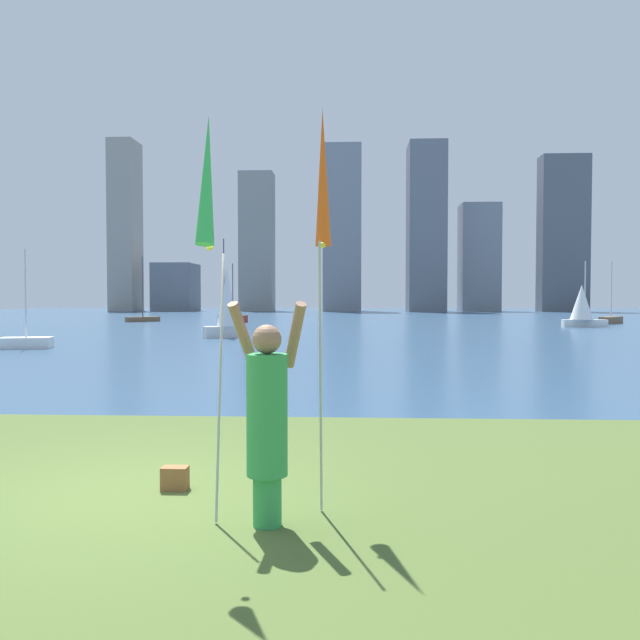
{
  "coord_description": "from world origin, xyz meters",
  "views": [
    {
      "loc": [
        2.35,
        -6.45,
        2.03
      ],
      "look_at": [
        1.29,
        15.2,
        1.28
      ],
      "focal_mm": 35.57,
      "sensor_mm": 36.0,
      "label": 1
    }
  ],
  "objects_px": {
    "sailboat_2": "(582,305)",
    "person": "(267,416)",
    "kite_flag_left": "(207,190)",
    "sailboat_7": "(226,305)",
    "sailboat_4": "(26,342)",
    "sailboat_8": "(611,319)",
    "kite_flag_right": "(323,186)",
    "bag": "(175,478)",
    "sailboat_5": "(143,318)",
    "sailboat_0": "(233,318)"
  },
  "relations": [
    {
      "from": "kite_flag_left",
      "to": "kite_flag_right",
      "type": "xyz_separation_m",
      "value": [
        0.93,
        0.92,
        0.18
      ]
    },
    {
      "from": "sailboat_0",
      "to": "sailboat_5",
      "type": "bearing_deg",
      "value": 173.5
    },
    {
      "from": "bag",
      "to": "sailboat_2",
      "type": "height_order",
      "value": "sailboat_2"
    },
    {
      "from": "sailboat_2",
      "to": "sailboat_8",
      "type": "distance_m",
      "value": 7.76
    },
    {
      "from": "kite_flag_right",
      "to": "sailboat_7",
      "type": "relative_size",
      "value": 0.76
    },
    {
      "from": "bag",
      "to": "sailboat_5",
      "type": "bearing_deg",
      "value": 108.83
    },
    {
      "from": "sailboat_7",
      "to": "sailboat_8",
      "type": "relative_size",
      "value": 1.02
    },
    {
      "from": "sailboat_5",
      "to": "sailboat_8",
      "type": "bearing_deg",
      "value": -3.15
    },
    {
      "from": "sailboat_0",
      "to": "sailboat_7",
      "type": "relative_size",
      "value": 0.97
    },
    {
      "from": "sailboat_0",
      "to": "sailboat_8",
      "type": "xyz_separation_m",
      "value": [
        30.54,
        -1.21,
        -0.03
      ]
    },
    {
      "from": "person",
      "to": "sailboat_8",
      "type": "relative_size",
      "value": 0.4
    },
    {
      "from": "bag",
      "to": "sailboat_2",
      "type": "relative_size",
      "value": 0.06
    },
    {
      "from": "sailboat_4",
      "to": "sailboat_2",
      "type": "bearing_deg",
      "value": 34.81
    },
    {
      "from": "person",
      "to": "kite_flag_right",
      "type": "distance_m",
      "value": 2.29
    },
    {
      "from": "sailboat_0",
      "to": "sailboat_7",
      "type": "height_order",
      "value": "sailboat_7"
    },
    {
      "from": "sailboat_8",
      "to": "kite_flag_right",
      "type": "bearing_deg",
      "value": -114.89
    },
    {
      "from": "sailboat_2",
      "to": "sailboat_8",
      "type": "bearing_deg",
      "value": 54.07
    },
    {
      "from": "kite_flag_right",
      "to": "sailboat_7",
      "type": "bearing_deg",
      "value": 103.27
    },
    {
      "from": "sailboat_2",
      "to": "sailboat_4",
      "type": "bearing_deg",
      "value": -145.19
    },
    {
      "from": "sailboat_0",
      "to": "sailboat_2",
      "type": "relative_size",
      "value": 1.06
    },
    {
      "from": "sailboat_2",
      "to": "sailboat_8",
      "type": "relative_size",
      "value": 0.93
    },
    {
      "from": "person",
      "to": "sailboat_5",
      "type": "relative_size",
      "value": 0.36
    },
    {
      "from": "kite_flag_left",
      "to": "sailboat_7",
      "type": "xyz_separation_m",
      "value": [
        -5.19,
        26.86,
        -1.28
      ]
    },
    {
      "from": "bag",
      "to": "sailboat_0",
      "type": "height_order",
      "value": "sailboat_0"
    },
    {
      "from": "sailboat_4",
      "to": "sailboat_7",
      "type": "relative_size",
      "value": 0.79
    },
    {
      "from": "sailboat_7",
      "to": "person",
      "type": "bearing_deg",
      "value": -78.01
    },
    {
      "from": "sailboat_2",
      "to": "sailboat_4",
      "type": "xyz_separation_m",
      "value": [
        -29.22,
        -20.31,
        -1.29
      ]
    },
    {
      "from": "sailboat_0",
      "to": "sailboat_7",
      "type": "xyz_separation_m",
      "value": [
        3.49,
        -20.39,
        1.3
      ]
    },
    {
      "from": "person",
      "to": "kite_flag_right",
      "type": "xyz_separation_m",
      "value": [
        0.47,
        0.66,
        2.14
      ]
    },
    {
      "from": "sailboat_2",
      "to": "person",
      "type": "bearing_deg",
      "value": -113.13
    },
    {
      "from": "bag",
      "to": "sailboat_2",
      "type": "bearing_deg",
      "value": 64.96
    },
    {
      "from": "sailboat_2",
      "to": "sailboat_8",
      "type": "xyz_separation_m",
      "value": [
        4.5,
        6.21,
        -1.21
      ]
    },
    {
      "from": "kite_flag_left",
      "to": "sailboat_4",
      "type": "height_order",
      "value": "sailboat_4"
    },
    {
      "from": "sailboat_0",
      "to": "sailboat_4",
      "type": "bearing_deg",
      "value": -96.53
    },
    {
      "from": "person",
      "to": "sailboat_0",
      "type": "relative_size",
      "value": 0.41
    },
    {
      "from": "kite_flag_right",
      "to": "sailboat_0",
      "type": "distance_m",
      "value": 47.39
    },
    {
      "from": "kite_flag_left",
      "to": "sailboat_2",
      "type": "xyz_separation_m",
      "value": [
        17.37,
        39.83,
        -1.4
      ]
    },
    {
      "from": "person",
      "to": "sailboat_8",
      "type": "height_order",
      "value": "sailboat_8"
    },
    {
      "from": "sailboat_2",
      "to": "sailboat_4",
      "type": "relative_size",
      "value": 1.15
    },
    {
      "from": "sailboat_2",
      "to": "kite_flag_left",
      "type": "bearing_deg",
      "value": -113.56
    },
    {
      "from": "bag",
      "to": "sailboat_5",
      "type": "height_order",
      "value": "sailboat_5"
    },
    {
      "from": "sailboat_7",
      "to": "sailboat_5",
      "type": "bearing_deg",
      "value": 118.28
    },
    {
      "from": "kite_flag_right",
      "to": "sailboat_2",
      "type": "bearing_deg",
      "value": 67.1
    },
    {
      "from": "person",
      "to": "sailboat_7",
      "type": "distance_m",
      "value": 27.2
    },
    {
      "from": "sailboat_4",
      "to": "sailboat_8",
      "type": "height_order",
      "value": "sailboat_8"
    },
    {
      "from": "bag",
      "to": "kite_flag_left",
      "type": "bearing_deg",
      "value": -62.54
    },
    {
      "from": "sailboat_2",
      "to": "sailboat_5",
      "type": "bearing_deg",
      "value": 166.24
    },
    {
      "from": "bag",
      "to": "sailboat_0",
      "type": "xyz_separation_m",
      "value": [
        -8.03,
        45.99,
        0.24
      ]
    },
    {
      "from": "sailboat_2",
      "to": "sailboat_0",
      "type": "bearing_deg",
      "value": 164.1
    },
    {
      "from": "sailboat_7",
      "to": "kite_flag_right",
      "type": "bearing_deg",
      "value": -76.73
    }
  ]
}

